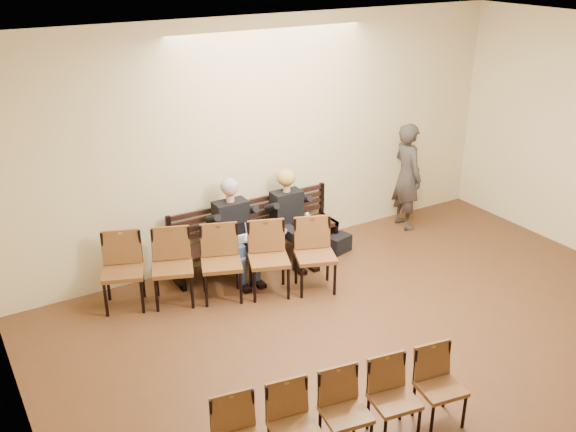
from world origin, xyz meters
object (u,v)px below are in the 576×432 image
chair_row_front (221,264)px  chair_row_back (346,415)px  bench (257,249)px  seated_man (234,228)px  laptop (240,242)px  water_bottle (307,229)px  passerby (408,168)px  bag (339,243)px  seated_woman (290,218)px

chair_row_front → chair_row_back: 3.12m
bench → seated_man: (-0.42, -0.12, 0.48)m
laptop → chair_row_front: bearing=-145.7°
water_bottle → chair_row_back: (-1.70, -3.34, -0.17)m
chair_row_front → laptop: bearing=57.6°
laptop → passerby: passerby is taller
seated_man → chair_row_back: 3.72m
bag → chair_row_back: chair_row_back is taller
seated_man → water_bottle: seated_man is taller
seated_man → chair_row_back: size_ratio=0.57×
seated_man → bag: (1.67, -0.19, -0.58)m
bag → chair_row_front: (-2.13, -0.34, 0.36)m
laptop → water_bottle: 1.04m
bench → seated_woman: 0.66m
bench → chair_row_front: bearing=-143.6°
bench → water_bottle: 0.81m
passerby → chair_row_back: bearing=141.4°
seated_woman → bag: (0.76, -0.19, -0.52)m
seated_man → passerby: passerby is taller
seated_man → chair_row_back: seated_man is taller
bag → passerby: 1.75m
seated_woman → chair_row_back: size_ratio=0.53×
seated_man → passerby: bearing=0.9°
laptop → chair_row_back: size_ratio=0.14×
seated_woman → chair_row_back: bearing=-113.6°
bag → chair_row_front: 2.18m
bench → laptop: 0.65m
laptop → water_bottle: size_ratio=1.48×
bench → bag: bench is taller
chair_row_front → chair_row_back: size_ratio=1.23×
water_bottle → passerby: 2.21m
seated_woman → laptop: seated_woman is taller
bench → seated_man: 0.65m
passerby → chair_row_front: bearing=106.6°
seated_man → laptop: seated_man is taller
seated_man → chair_row_front: size_ratio=0.47×
seated_woman → laptop: 0.95m
seated_man → bag: bearing=-6.4°
bench → laptop: bearing=-144.3°
chair_row_front → chair_row_back: (-0.22, -3.11, -0.09)m
laptop → chair_row_front: chair_row_front is taller
water_bottle → bench: bearing=145.2°
bench → seated_woman: seated_woman is taller
bench → seated_woman: size_ratio=2.00×
passerby → bag: bearing=106.5°
chair_row_front → chair_row_back: chair_row_front is taller
laptop → passerby: size_ratio=0.18×
seated_woman → passerby: size_ratio=0.64×
water_bottle → bag: water_bottle is taller
laptop → bag: size_ratio=0.99×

